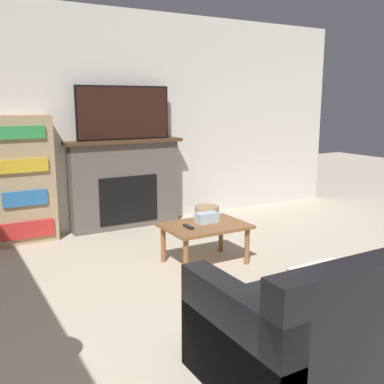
% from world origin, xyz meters
% --- Properties ---
extents(wall_back, '(6.75, 0.06, 2.70)m').
position_xyz_m(wall_back, '(0.00, 4.39, 1.35)').
color(wall_back, silver).
rests_on(wall_back, ground_plane).
extents(fireplace, '(1.50, 0.28, 1.12)m').
position_xyz_m(fireplace, '(-0.08, 4.25, 0.57)').
color(fireplace, '#605651').
rests_on(fireplace, ground_plane).
extents(tv, '(1.19, 0.03, 0.65)m').
position_xyz_m(tv, '(-0.08, 4.23, 1.45)').
color(tv, black).
rests_on(tv, fireplace).
extents(couch, '(2.09, 0.90, 0.83)m').
position_xyz_m(couch, '(0.11, 0.70, 0.28)').
color(couch, black).
rests_on(couch, ground_plane).
extents(coffee_table, '(0.81, 0.59, 0.40)m').
position_xyz_m(coffee_table, '(0.11, 2.63, 0.34)').
color(coffee_table, brown).
rests_on(coffee_table, ground_plane).
extents(tissue_box, '(0.22, 0.12, 0.10)m').
position_xyz_m(tissue_box, '(0.17, 2.68, 0.45)').
color(tissue_box, silver).
rests_on(tissue_box, coffee_table).
extents(remote_control, '(0.04, 0.15, 0.02)m').
position_xyz_m(remote_control, '(-0.09, 2.60, 0.41)').
color(remote_control, black).
rests_on(remote_control, coffee_table).
extents(bookshelf, '(0.70, 0.29, 1.44)m').
position_xyz_m(bookshelf, '(-1.32, 4.23, 0.72)').
color(bookshelf, tan).
rests_on(bookshelf, ground_plane).
extents(storage_basket, '(0.32, 0.32, 0.23)m').
position_xyz_m(storage_basket, '(0.92, 3.89, 0.11)').
color(storage_basket, tan).
rests_on(storage_basket, ground_plane).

